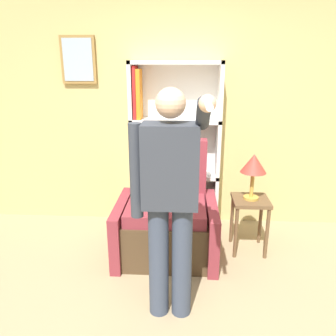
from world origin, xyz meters
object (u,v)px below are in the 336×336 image
(armchair, at_px, (167,219))
(table_lamp, at_px, (254,165))
(bookcase, at_px, (168,149))
(person_standing, at_px, (170,197))
(side_table, at_px, (250,210))

(armchair, height_order, table_lamp, armchair)
(bookcase, height_order, person_standing, bookcase)
(armchair, bearing_deg, bookcase, 91.77)
(table_lamp, bearing_deg, side_table, -135.00)
(person_standing, bearing_deg, table_lamp, 51.60)
(bookcase, xyz_separation_m, person_standing, (0.10, -1.52, 0.03))
(armchair, height_order, side_table, armchair)
(armchair, distance_m, side_table, 0.85)
(bookcase, relative_size, person_standing, 1.10)
(bookcase, height_order, table_lamp, bookcase)
(armchair, xyz_separation_m, person_standing, (0.08, -0.90, 0.61))
(side_table, relative_size, table_lamp, 1.23)
(armchair, bearing_deg, person_standing, -85.10)
(bookcase, relative_size, table_lamp, 4.09)
(bookcase, xyz_separation_m, side_table, (0.86, -0.55, -0.50))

